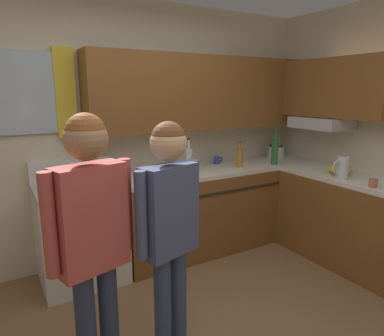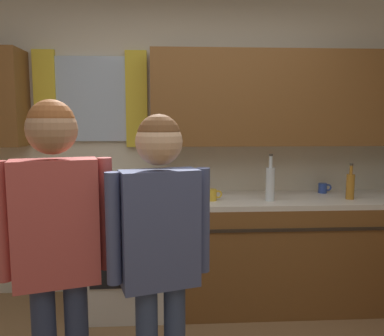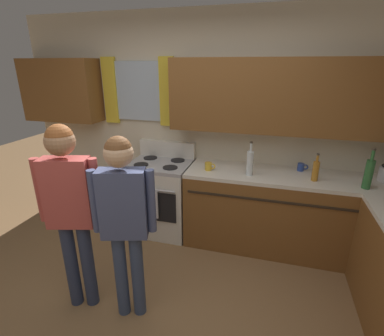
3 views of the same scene
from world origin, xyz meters
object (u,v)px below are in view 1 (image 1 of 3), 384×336
Objects in this scene: adult_left at (92,229)px; adult_in_plaid at (170,219)px; water_pitcher at (342,167)px; bottle_wine_green at (275,151)px; stovetop_kettle at (276,151)px; mug_cobalt_blue at (217,160)px; mug_mustard_yellow at (146,175)px; stove_oven at (81,232)px; bottle_oil_amber at (239,157)px; mixing_bowl at (339,169)px; cup_terracotta at (373,183)px; bottle_tall_clear at (189,161)px.

adult_left is 1.04× the size of adult_in_plaid.
adult_in_plaid is (-1.99, -0.33, -0.03)m from water_pitcher.
adult_left is (-2.45, -0.35, 0.01)m from water_pitcher.
stovetop_kettle is (0.27, 0.26, -0.06)m from bottle_wine_green.
mug_mustard_yellow is at bearing -165.17° from mug_cobalt_blue.
adult_left is (-1.83, -1.52, 0.07)m from mug_cobalt_blue.
adult_left is at bearing -99.08° from stove_oven.
adult_in_plaid is at bearing -148.90° from bottle_wine_green.
water_pitcher is (0.06, -0.84, -0.04)m from bottle_wine_green.
adult_left is at bearing -151.48° from stovetop_kettle.
bottle_wine_green is 1.44× the size of stovetop_kettle.
adult_left is at bearing -153.66° from bottle_wine_green.
stovetop_kettle is at bearing -5.35° from mug_cobalt_blue.
adult_in_plaid is (-1.93, -1.16, -0.07)m from bottle_wine_green.
adult_in_plaid is at bearing -140.11° from bottle_oil_amber.
bottle_wine_green is 1.38× the size of bottle_oil_amber.
stove_oven is 2.50m from stovetop_kettle.
adult_left reaches higher than stove_oven.
mixing_bowl is at bearing 41.60° from water_pitcher.
adult_in_plaid is (-2.20, -1.43, -0.02)m from stovetop_kettle.
bottle_oil_amber is 1.04m from water_pitcher.
bottle_oil_amber is at bearing 39.89° from adult_in_plaid.
water_pitcher is at bearing -85.64° from bottle_wine_green.
bottle_wine_green is 0.84m from water_pitcher.
water_pitcher reaches higher than mug_cobalt_blue.
mixing_bowl is 0.15× the size of adult_in_plaid.
adult_in_plaid reaches higher than mug_cobalt_blue.
cup_terracotta is 1.97m from adult_in_plaid.
bottle_tall_clear is at bearing 43.82° from adult_left.
mug_cobalt_blue is at bearing 28.09° from bottle_tall_clear.
stove_oven is 9.58× the size of mug_cobalt_blue.
bottle_oil_amber is 2.38× the size of mug_mustard_yellow.
adult_in_plaid is at bearing 2.31° from adult_left.
stove_oven reaches higher than cup_terracotta.
adult_in_plaid reaches higher than bottle_oil_amber.
mug_cobalt_blue is 1.03m from mug_mustard_yellow.
adult_left is (-0.22, -1.35, 0.55)m from stove_oven.
water_pitcher is 0.22m from mixing_bowl.
stove_oven is 9.15× the size of mug_mustard_yellow.
bottle_wine_green is 3.28× the size of mug_mustard_yellow.
mixing_bowl is (1.32, -0.75, -0.09)m from bottle_tall_clear.
adult_left reaches higher than bottle_wine_green.
stove_oven is 3.00× the size of bottle_tall_clear.
mug_mustard_yellow is 0.55× the size of water_pitcher.
bottle_tall_clear is 1.78m from adult_left.
stove_oven reaches higher than mug_mustard_yellow.
cup_terracotta is (0.49, -1.25, -0.07)m from bottle_oil_amber.
cup_terracotta is at bearing -68.39° from mug_cobalt_blue.
mug_mustard_yellow is (-1.59, 1.25, 0.01)m from cup_terracotta.
bottle_tall_clear is 1.10m from bottle_wine_green.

